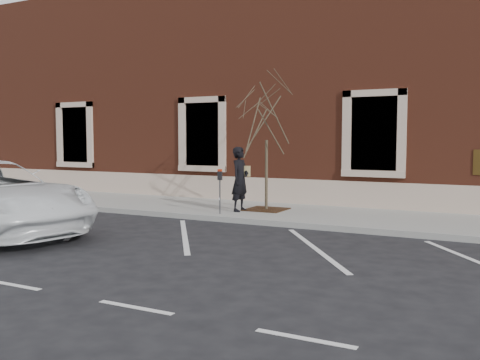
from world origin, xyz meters
The scene contains 9 objects.
ground centered at (0.00, 0.00, 0.00)m, with size 120.00×120.00×0.00m, color #28282B.
sidewalk_near centered at (0.00, 1.75, 0.07)m, with size 40.00×3.50×0.15m, color gray.
curb_near centered at (0.00, -0.05, 0.07)m, with size 40.00×0.12×0.15m, color #9E9E99.
parking_stripes centered at (0.00, -2.20, 0.00)m, with size 28.00×4.40×0.01m, color silver, non-canonical shape.
building_civic centered at (0.00, 7.74, 4.00)m, with size 40.00×8.62×8.00m.
man centered at (-0.25, 1.08, 1.08)m, with size 0.68×0.45×1.86m, color black.
parking_meter centered at (-0.50, 0.34, 1.02)m, with size 0.11×0.09×1.25m.
tree_grate centered at (0.30, 1.71, 0.16)m, with size 1.13×1.13×0.03m, color #3B2813.
sapling centered at (0.30, 1.71, 2.77)m, with size 2.25×2.25×3.74m.
Camera 1 is at (6.87, -12.53, 2.26)m, focal length 40.00 mm.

